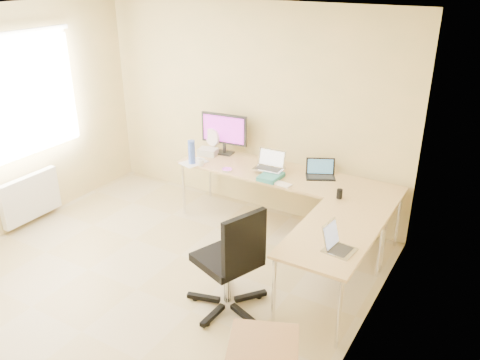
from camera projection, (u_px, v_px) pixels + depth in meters
The scene contains 23 objects.
floor at pixel (137, 289), 4.91m from camera, with size 4.50×4.50×0.00m, color tan.
ceiling at pixel (108, 17), 3.85m from camera, with size 4.50×4.50×0.00m, color white.
wall_back at pixel (249, 109), 6.15m from camera, with size 4.50×4.50×0.00m, color #E7C881.
wall_right at pixel (351, 229), 3.41m from camera, with size 4.50×4.50×0.00m, color #E7C881.
desk_main at pixel (285, 202), 5.88m from camera, with size 2.65×0.70×0.73m, color tan.
desk_return at pixel (331, 266), 4.64m from camera, with size 0.70×1.30×0.73m, color tan.
monitor at pixel (224, 134), 6.23m from camera, with size 0.62×0.20×0.53m, color black.
book_stack at pixel (271, 177), 5.60m from camera, with size 0.22×0.30×0.05m, color #2D7A74.
laptop_center at pixel (269, 161), 5.68m from camera, with size 0.34×0.26×0.22m, color #B1B1BB.
laptop_black at pixel (321, 169), 5.59m from camera, with size 0.33×0.24×0.21m, color black.
keyboard at pixel (276, 182), 5.49m from camera, with size 0.37×0.10×0.02m, color white.
mouse at pixel (282, 173), 5.70m from camera, with size 0.11×0.07×0.04m, color silver.
mug at pixel (201, 162), 5.94m from camera, with size 0.09×0.09×0.09m, color white.
cd_stack at pixel (227, 170), 5.80m from camera, with size 0.12×0.12×0.03m, color white.
water_bottle at pixel (192, 152), 5.96m from camera, with size 0.08×0.08×0.30m, color #405FC6.
papers at pixel (194, 162), 6.05m from camera, with size 0.22×0.32×0.01m, color silver.
white_box at pixel (208, 152), 6.28m from camera, with size 0.23×0.17×0.08m, color beige.
desk_fan at pixel (214, 141), 6.35m from camera, with size 0.23×0.23×0.29m, color white.
black_cup at pixel (340, 194), 5.12m from camera, with size 0.06×0.06×0.10m, color black.
laptop_return at pixel (340, 241), 4.17m from camera, with size 0.23×0.29×0.20m, color #ABABAB.
office_chair at pixel (227, 261), 4.48m from camera, with size 0.65×0.65×1.08m, color black.
radiator at pixel (30, 197), 6.03m from camera, with size 0.09×0.80×0.55m, color white.
window at pixel (11, 101), 5.55m from camera, with size 0.10×1.80×1.40m, color white.
Camera 1 is at (2.95, -2.95, 3.00)m, focal length 36.84 mm.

